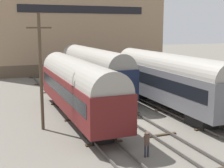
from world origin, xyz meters
TOP-DOWN VIEW (x-y plane):
  - ground_plane at (0.00, 0.00)m, footprint 200.00×200.00m
  - track_left at (-4.32, 0.00)m, footprint 2.60×60.00m
  - track_middle at (0.00, 0.00)m, footprint 2.60×60.00m
  - track_right at (4.32, 0.00)m, footprint 2.60×60.00m
  - train_car_maroon at (-4.32, 3.43)m, footprint 3.12×16.56m
  - train_car_navy at (0.00, 12.51)m, footprint 3.10×17.97m
  - train_car_grey at (4.32, 3.36)m, footprint 2.94×17.03m
  - station_platform at (7.04, -0.09)m, footprint 2.81×12.96m
  - person_worker at (-2.67, -5.96)m, footprint 0.32×0.32m
  - utility_pole at (-7.62, 1.59)m, footprint 1.80×0.24m
  - warehouse_building at (3.61, 34.27)m, footprint 29.64×12.84m

SIDE VIEW (x-z plane):
  - ground_plane at x=0.00m, z-range 0.00..0.00m
  - track_left at x=-4.32m, z-range 0.01..0.27m
  - track_middle at x=0.00m, z-range 0.01..0.27m
  - track_right at x=4.32m, z-range 0.01..0.27m
  - station_platform at x=7.04m, z-range 0.45..1.51m
  - person_worker at x=-2.67m, z-range 0.16..1.81m
  - train_car_maroon at x=-4.32m, z-range 0.33..5.44m
  - train_car_grey at x=4.32m, z-range 0.38..5.72m
  - train_car_navy at x=0.00m, z-range 0.36..5.74m
  - utility_pole at x=-7.62m, z-range 0.16..8.90m
  - warehouse_building at x=3.61m, z-range 0.00..19.13m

